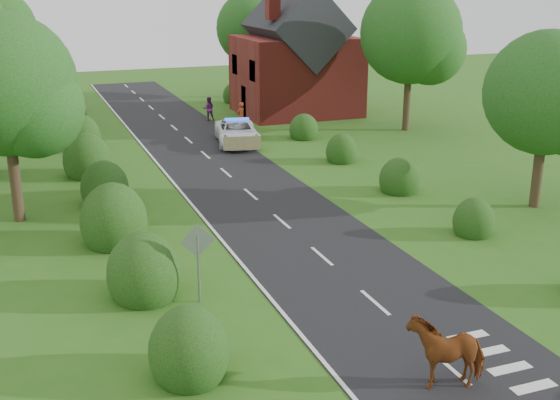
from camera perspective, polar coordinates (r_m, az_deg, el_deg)
name	(u,v)px	position (r m, az deg, el deg)	size (l,w,h in m)	color
ground	(375,303)	(21.91, 7.73, -8.30)	(120.00, 120.00, 0.00)	#2E631A
road	(232,178)	(34.94, -3.95, 1.81)	(6.00, 70.00, 0.02)	black
road_markings	(212,192)	(32.61, -5.58, 0.63)	(4.96, 70.00, 0.01)	white
hedgerow_left	(106,196)	(30.37, -13.95, 0.32)	(2.75, 50.41, 3.00)	black
hedgerow_right	(387,174)	(33.94, 8.65, 2.12)	(2.10, 45.78, 2.10)	black
tree_left_a	(11,91)	(29.36, -20.99, 8.30)	(5.74, 5.60, 8.38)	#332316
tree_right_a	(553,98)	(31.49, 21.30, 7.73)	(5.33, 5.20, 7.56)	#332316
tree_right_b	(416,37)	(45.94, 10.97, 12.87)	(6.56, 6.40, 9.40)	#332316
tree_right_c	(257,31)	(58.36, -1.87, 13.54)	(6.15, 6.00, 8.58)	#332316
road_sign	(198,252)	(21.27, -6.68, -4.20)	(1.06, 0.08, 2.53)	gray
house	(296,61)	(51.26, 1.31, 11.23)	(8.00, 7.40, 9.17)	maroon
cow	(446,354)	(18.02, 13.35, -12.05)	(1.11, 2.10, 1.49)	#572710
police_van	(237,132)	(41.97, -3.50, 5.51)	(3.31, 5.53, 1.58)	white
pedestrian_red	(241,116)	(45.76, -3.20, 6.80)	(0.68, 0.44, 1.85)	#A4371F
pedestrian_purple	(209,109)	(49.23, -5.82, 7.39)	(0.80, 0.63, 1.66)	#601F65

